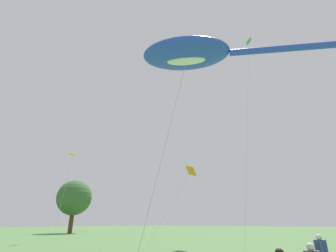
% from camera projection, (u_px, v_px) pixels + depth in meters
% --- Properties ---
extents(big_show_kite, '(9.23, 11.74, 12.66)m').
position_uv_depth(big_show_kite, '(191.00, 54.00, 16.11)').
color(big_show_kite, blue).
rests_on(big_show_kite, ground).
extents(small_kite_box_yellow, '(4.40, 1.30, 20.20)m').
position_uv_depth(small_kite_box_yellow, '(248.00, 55.00, 25.45)').
color(small_kite_box_yellow, green).
rests_on(small_kite_box_yellow, ground).
extents(small_kite_triangle_green, '(1.48, 0.74, 9.80)m').
position_uv_depth(small_kite_triangle_green, '(72.00, 155.00, 30.12)').
color(small_kite_triangle_green, yellow).
rests_on(small_kite_triangle_green, ground).
extents(small_kite_tiny_distant, '(1.55, 4.78, 6.80)m').
position_uv_depth(small_kite_tiny_distant, '(190.00, 173.00, 22.64)').
color(small_kite_tiny_distant, orange).
rests_on(small_kite_tiny_distant, ground).
extents(tree_oak_left, '(6.81, 6.81, 10.03)m').
position_uv_depth(tree_oak_left, '(74.00, 198.00, 49.92)').
color(tree_oak_left, '#513823').
rests_on(tree_oak_left, ground).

